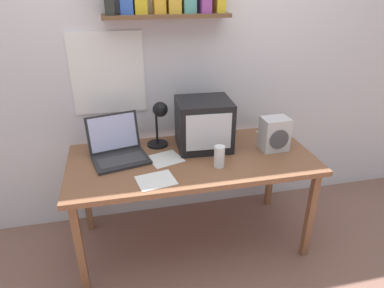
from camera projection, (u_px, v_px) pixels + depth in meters
The scene contains 11 objects.
ground_plane at pixel (192, 240), 2.61m from camera, with size 12.00×12.00×0.00m, color #896153.
back_wall at pixel (177, 54), 2.47m from camera, with size 5.60×0.24×2.60m.
corner_desk at pixel (192, 165), 2.32m from camera, with size 1.63×0.76×0.71m.
crt_monitor at pixel (204, 124), 2.37m from camera, with size 0.38×0.35×0.35m.
laptop at pixel (118, 148), 2.27m from camera, with size 0.41×0.38×0.27m.
desk_lamp at pixel (159, 118), 2.34m from camera, with size 0.15×0.18×0.34m.
juice_glass at pixel (219, 157), 2.16m from camera, with size 0.07×0.07×0.14m.
space_heater at pixel (275, 134), 2.36m from camera, with size 0.19×0.15×0.23m.
printed_handout at pixel (165, 159), 2.27m from camera, with size 0.26×0.25×0.00m.
open_notebook at pixel (274, 134), 2.64m from camera, with size 0.25×0.18×0.00m.
loose_paper_near_monitor at pixel (156, 180), 2.03m from camera, with size 0.25×0.22×0.00m.
Camera 1 is at (-0.45, -1.98, 1.79)m, focal length 32.00 mm.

